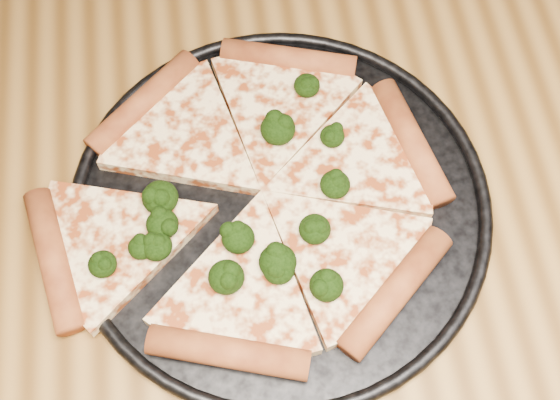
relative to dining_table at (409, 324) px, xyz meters
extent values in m
cube|color=olive|center=(0.00, 0.00, 0.07)|extent=(1.20, 0.90, 0.04)
cylinder|color=black|center=(-0.12, 0.10, 0.09)|extent=(0.39, 0.39, 0.01)
torus|color=black|center=(-0.12, 0.10, 0.10)|extent=(0.40, 0.40, 0.01)
cylinder|color=#AB572A|center=(0.02, 0.15, 0.11)|extent=(0.06, 0.14, 0.03)
cylinder|color=#AB572A|center=(-0.09, 0.26, 0.11)|extent=(0.14, 0.07, 0.03)
cylinder|color=#AB572A|center=(-0.24, 0.23, 0.11)|extent=(0.12, 0.11, 0.03)
cylinder|color=#AB572A|center=(-0.33, 0.07, 0.11)|extent=(0.06, 0.14, 0.03)
cylinder|color=#AB572A|center=(-0.18, -0.03, 0.11)|extent=(0.14, 0.07, 0.03)
cylinder|color=#AB572A|center=(-0.03, 0.00, 0.11)|extent=(0.12, 0.11, 0.03)
ellipsoid|color=black|center=(-0.23, 0.09, 0.12)|extent=(0.03, 0.03, 0.02)
ellipsoid|color=black|center=(-0.07, 0.11, 0.12)|extent=(0.03, 0.03, 0.02)
ellipsoid|color=black|center=(-0.07, 0.22, 0.12)|extent=(0.03, 0.03, 0.02)
ellipsoid|color=black|center=(-0.13, 0.03, 0.12)|extent=(0.03, 0.03, 0.02)
ellipsoid|color=black|center=(-0.16, 0.07, 0.12)|extent=(0.03, 0.03, 0.02)
ellipsoid|color=black|center=(-0.13, 0.04, 0.12)|extent=(0.03, 0.03, 0.03)
ellipsoid|color=black|center=(-0.13, 0.04, 0.12)|extent=(0.03, 0.03, 0.02)
ellipsoid|color=black|center=(-0.18, 0.03, 0.12)|extent=(0.03, 0.03, 0.02)
ellipsoid|color=black|center=(-0.09, 0.07, 0.12)|extent=(0.03, 0.03, 0.02)
ellipsoid|color=black|center=(-0.23, 0.12, 0.12)|extent=(0.03, 0.03, 0.03)
ellipsoid|color=black|center=(-0.06, 0.16, 0.12)|extent=(0.02, 0.02, 0.02)
ellipsoid|color=black|center=(-0.25, 0.07, 0.12)|extent=(0.02, 0.02, 0.02)
ellipsoid|color=black|center=(-0.09, 0.01, 0.12)|extent=(0.03, 0.03, 0.02)
ellipsoid|color=black|center=(-0.11, 0.17, 0.12)|extent=(0.03, 0.03, 0.03)
ellipsoid|color=black|center=(-0.23, 0.07, 0.12)|extent=(0.03, 0.03, 0.02)
ellipsoid|color=black|center=(-0.28, 0.06, 0.12)|extent=(0.03, 0.03, 0.02)
camera|label=1|loc=(-0.16, -0.19, 0.72)|focal=46.61mm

